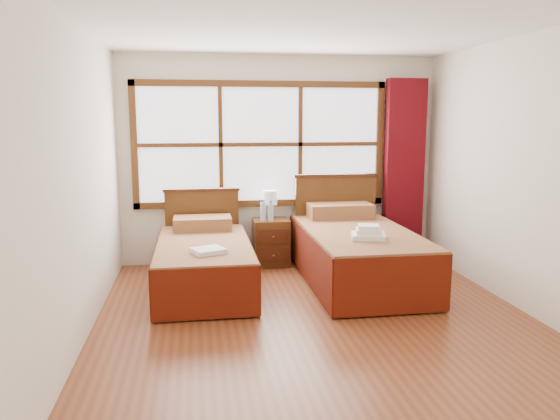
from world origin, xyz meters
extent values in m
plane|color=brown|center=(0.00, 0.00, 0.00)|extent=(4.50, 4.50, 0.00)
plane|color=white|center=(0.00, 0.00, 2.60)|extent=(4.50, 4.50, 0.00)
plane|color=silver|center=(0.00, 2.25, 1.30)|extent=(4.00, 0.00, 4.00)
plane|color=silver|center=(-2.00, 0.00, 1.30)|extent=(0.00, 4.50, 4.50)
plane|color=silver|center=(2.00, 0.00, 1.30)|extent=(0.00, 4.50, 4.50)
cube|color=white|center=(-0.25, 2.22, 1.50)|extent=(3.00, 0.02, 1.40)
cube|color=#4D2B10|center=(-0.25, 2.20, 0.76)|extent=(3.16, 0.06, 0.08)
cube|color=#4D2B10|center=(-0.25, 2.20, 2.24)|extent=(3.16, 0.06, 0.08)
cube|color=#4D2B10|center=(-1.79, 2.20, 1.50)|extent=(0.08, 0.06, 1.56)
cube|color=#4D2B10|center=(1.29, 2.20, 1.50)|extent=(0.08, 0.06, 1.56)
cube|color=#4D2B10|center=(-0.75, 2.20, 1.50)|extent=(0.05, 0.05, 1.40)
cube|color=#4D2B10|center=(0.25, 2.20, 1.50)|extent=(0.05, 0.05, 1.40)
cube|color=#4D2B10|center=(-0.25, 2.20, 1.50)|extent=(3.00, 0.05, 0.05)
cube|color=#5A0910|center=(1.60, 2.11, 1.17)|extent=(0.50, 0.16, 2.30)
cube|color=#3D1B0C|center=(-1.00, 1.13, 0.14)|extent=(0.87, 1.73, 0.28)
cube|color=#5D1C0D|center=(-1.00, 1.13, 0.40)|extent=(0.97, 1.92, 0.24)
cube|color=#5E1809|center=(-1.48, 1.13, 0.26)|extent=(0.03, 1.92, 0.48)
cube|color=#5E1809|center=(-0.51, 1.13, 0.26)|extent=(0.03, 1.92, 0.48)
cube|color=#5E1809|center=(-1.00, 0.17, 0.26)|extent=(0.97, 0.03, 0.48)
cube|color=#5D1C0D|center=(-1.00, 1.83, 0.59)|extent=(0.68, 0.40, 0.15)
cube|color=#4D2B10|center=(-1.00, 2.14, 0.47)|extent=(0.90, 0.06, 0.94)
cube|color=#3D1B0C|center=(-1.00, 2.14, 0.95)|extent=(0.94, 0.08, 0.04)
cube|color=#3D1B0C|center=(0.70, 1.13, 0.16)|extent=(1.00, 2.01, 0.33)
cube|color=#5D1C0D|center=(0.70, 1.13, 0.46)|extent=(1.12, 2.22, 0.27)
cube|color=#5E1809|center=(0.14, 1.13, 0.30)|extent=(0.03, 2.22, 0.56)
cube|color=#5E1809|center=(1.26, 1.13, 0.30)|extent=(0.03, 2.22, 0.56)
cube|color=#5E1809|center=(0.70, 0.02, 0.30)|extent=(1.12, 0.03, 0.56)
cube|color=#5D1C0D|center=(0.70, 1.94, 0.69)|extent=(0.78, 0.46, 0.17)
cube|color=#4D2B10|center=(0.70, 2.14, 0.55)|extent=(1.05, 0.06, 1.09)
cube|color=#3D1B0C|center=(0.70, 2.14, 1.10)|extent=(1.09, 0.08, 0.04)
cube|color=#4D2B10|center=(-0.15, 2.00, 0.29)|extent=(0.44, 0.39, 0.58)
cube|color=#3D1B0C|center=(-0.15, 1.79, 0.18)|extent=(0.39, 0.02, 0.18)
cube|color=#3D1B0C|center=(-0.15, 1.79, 0.41)|extent=(0.39, 0.02, 0.18)
sphere|color=olive|center=(-0.15, 1.78, 0.18)|extent=(0.03, 0.03, 0.03)
sphere|color=olive|center=(-0.15, 1.78, 0.41)|extent=(0.03, 0.03, 0.03)
cube|color=white|center=(-0.96, 0.65, 0.54)|extent=(0.37, 0.35, 0.05)
cube|color=white|center=(0.68, 0.69, 0.63)|extent=(0.40, 0.37, 0.05)
cube|color=white|center=(0.68, 0.69, 0.68)|extent=(0.30, 0.28, 0.05)
cube|color=white|center=(0.68, 0.69, 0.72)|extent=(0.25, 0.23, 0.04)
cylinder|color=#BB833C|center=(-0.15, 2.10, 0.59)|extent=(0.11, 0.11, 0.02)
cylinder|color=#BB833C|center=(-0.15, 2.10, 0.68)|extent=(0.02, 0.02, 0.15)
cylinder|color=silver|center=(-0.15, 2.10, 0.84)|extent=(0.18, 0.18, 0.18)
cylinder|color=#AAC3DA|center=(-0.26, 1.90, 0.70)|extent=(0.07, 0.07, 0.23)
cylinder|color=blue|center=(-0.26, 1.90, 0.83)|extent=(0.03, 0.03, 0.03)
cylinder|color=#AAC3DA|center=(-0.17, 1.89, 0.69)|extent=(0.07, 0.07, 0.22)
cylinder|color=blue|center=(-0.17, 1.89, 0.82)|extent=(0.03, 0.03, 0.03)
camera|label=1|loc=(-1.06, -4.60, 1.82)|focal=35.00mm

